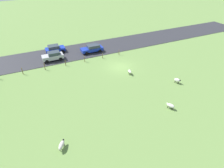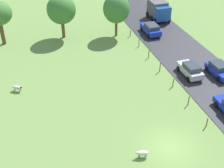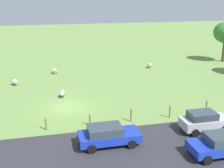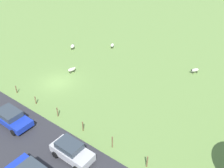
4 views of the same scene
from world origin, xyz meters
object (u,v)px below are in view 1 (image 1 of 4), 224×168
at_px(sheep_3, 62,145).
at_px(car_0, 55,49).
at_px(sheep_0, 130,72).
at_px(car_2, 53,56).
at_px(car_3, 92,48).
at_px(sheep_2, 171,106).
at_px(sheep_1, 177,80).

relative_size(sheep_3, car_0, 0.33).
bearing_deg(sheep_0, car_0, 34.11).
bearing_deg(sheep_3, car_2, -8.26).
bearing_deg(car_2, car_3, -86.68).
distance_m(sheep_0, sheep_3, 16.90).
xyz_separation_m(sheep_2, sheep_3, (-0.16, 14.02, -0.01)).
distance_m(sheep_1, car_0, 24.78).
bearing_deg(car_2, car_0, -15.48).
distance_m(sheep_2, car_0, 26.08).
bearing_deg(car_2, sheep_0, -135.18).
height_order(sheep_2, car_2, car_2).
xyz_separation_m(sheep_1, car_3, (16.69, 7.88, 0.31)).
bearing_deg(sheep_0, sheep_2, -177.64).
relative_size(sheep_1, sheep_2, 0.91).
relative_size(car_0, car_3, 0.86).
distance_m(sheep_3, car_3, 23.87).
height_order(sheep_1, car_3, car_3).
distance_m(sheep_2, sheep_3, 14.02).
bearing_deg(car_0, sheep_1, -142.92).
height_order(sheep_2, sheep_3, sheep_2).
bearing_deg(sheep_0, car_3, 12.99).
relative_size(sheep_0, sheep_1, 1.14).
xyz_separation_m(car_0, car_2, (-3.54, 0.98, 0.06)).
bearing_deg(car_0, sheep_3, 170.66).
bearing_deg(car_0, sheep_2, -157.36).
bearing_deg(car_3, sheep_2, -171.93).
distance_m(sheep_1, car_2, 22.73).
distance_m(sheep_1, car_3, 18.46).
height_order(sheep_2, car_0, car_0).
distance_m(sheep_3, car_2, 20.91).
bearing_deg(sheep_2, sheep_1, -48.71).
height_order(sheep_1, car_0, car_0).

